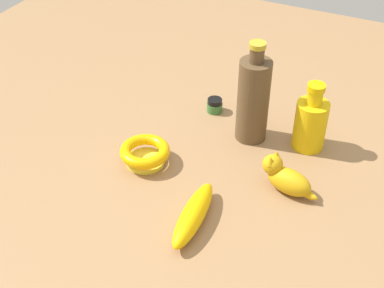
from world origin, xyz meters
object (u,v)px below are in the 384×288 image
bottle_short (311,122)px  bottle_tall (253,99)px  cat_figurine (285,177)px  nail_polish_jar (215,105)px  bowl (145,153)px  banana (193,215)px

bottle_short → bottle_tall: bearing=10.2°
bottle_short → bottle_tall: size_ratio=0.67×
bottle_short → cat_figurine: bearing=89.2°
nail_polish_jar → bowl: (0.06, 0.27, 0.01)m
banana → bottle_tall: size_ratio=0.76×
banana → nail_polish_jar: bearing=13.2°
nail_polish_jar → bottle_tall: bottle_tall is taller
nail_polish_jar → banana: (-0.13, 0.40, 0.01)m
bowl → banana: bearing=145.6°
nail_polish_jar → banana: 0.42m
banana → bottle_short: (-0.14, -0.36, 0.05)m
cat_figurine → banana: bearing=52.4°
bottle_short → bowl: bearing=35.0°
bottle_tall → banana: bearing=89.8°
cat_figurine → bottle_tall: size_ratio=0.53×
bottle_short → cat_figurine: bottle_short is taller
nail_polish_jar → bottle_tall: bearing=153.1°
nail_polish_jar → banana: bearing=107.6°
bowl → bottle_short: 0.40m
banana → bottle_short: 0.39m
nail_polish_jar → bowl: bearing=77.1°
bowl → bottle_tall: (-0.19, -0.21, 0.08)m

